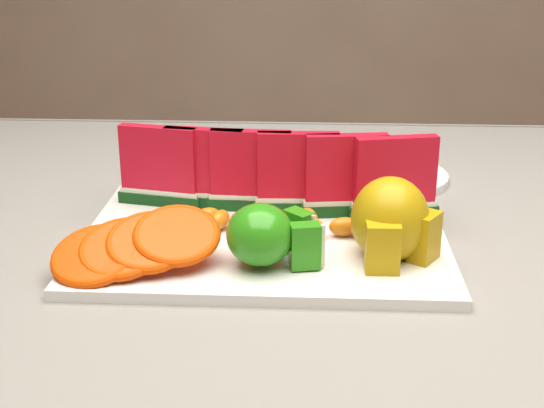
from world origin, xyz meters
The scene contains 11 objects.
table centered at (0.00, 0.00, 0.65)m, with size 1.40×0.90×0.75m.
tablecloth centered at (0.00, 0.00, 0.72)m, with size 1.53×1.03×0.20m.
platter centered at (-0.03, -0.01, 0.76)m, with size 0.40×0.30×0.01m.
apple_cluster centered at (-0.02, -0.10, 0.80)m, with size 0.11×0.09×0.06m.
pear_cluster centered at (0.10, -0.07, 0.81)m, with size 0.11×0.10×0.09m.
side_plate centered at (0.12, 0.21, 0.76)m, with size 0.24×0.24×0.01m.
fork centered at (-0.12, 0.26, 0.76)m, with size 0.05×0.19×0.00m.
watermelon_row centered at (-0.02, 0.06, 0.82)m, with size 0.39×0.07×0.10m.
orange_fan_front centered at (-0.15, -0.11, 0.79)m, with size 0.18×0.13×0.05m.
orange_fan_back centered at (-0.08, 0.12, 0.79)m, with size 0.22×0.09×0.04m.
tangerine_segments centered at (0.00, -0.01, 0.78)m, with size 0.22×0.06×0.02m.
Camera 1 is at (0.02, -0.79, 1.10)m, focal length 50.00 mm.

